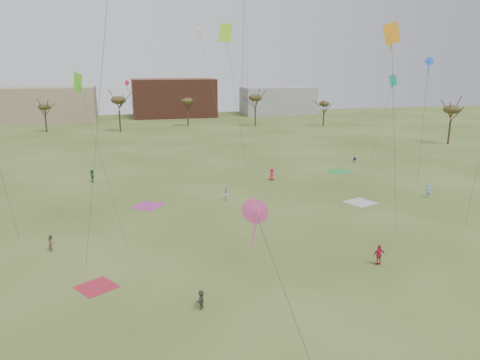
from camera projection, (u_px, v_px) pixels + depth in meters
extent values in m
plane|color=#3D531A|center=(278.00, 286.00, 35.42)|extent=(260.00, 260.00, 0.00)
imported|color=#C6224B|center=(379.00, 255.00, 38.88)|extent=(1.06, 0.44, 1.81)
imported|color=#96745F|center=(52.00, 242.00, 41.96)|extent=(0.66, 0.81, 1.56)
imported|color=brown|center=(201.00, 299.00, 31.96)|extent=(0.92, 1.35, 1.39)
imported|color=#81A4D8|center=(428.00, 191.00, 58.45)|extent=(0.74, 0.57, 1.82)
imported|color=silver|center=(226.00, 194.00, 57.22)|extent=(0.97, 0.90, 1.59)
imported|color=#236B38|center=(92.00, 176.00, 66.15)|extent=(0.78, 1.75, 1.83)
imported|color=#C1214A|center=(272.00, 174.00, 67.24)|extent=(1.05, 1.01, 1.82)
cube|color=#B22337|center=(97.00, 287.00, 35.18)|extent=(3.61, 3.61, 0.03)
cube|color=beige|center=(360.00, 203.00, 56.57)|extent=(4.04, 4.04, 0.03)
cube|color=#B6388B|center=(148.00, 206.00, 55.21)|extent=(4.38, 4.38, 0.03)
cube|color=green|center=(339.00, 171.00, 72.87)|extent=(3.88, 3.88, 0.03)
cube|color=#131734|center=(354.00, 160.00, 79.37)|extent=(0.71, 0.71, 0.04)
cube|color=#131734|center=(355.00, 159.00, 79.50)|extent=(0.43, 0.46, 0.44)
cube|color=#60D225|center=(78.00, 82.00, 40.92)|extent=(0.84, 0.84, 1.65)
cube|color=#60D225|center=(78.00, 89.00, 41.06)|extent=(0.08, 0.08, 1.48)
cylinder|color=#4C4C51|center=(102.00, 164.00, 40.71)|extent=(3.45, 5.09, 14.24)
cone|color=#E04694|center=(255.00, 212.00, 22.43)|extent=(1.37, 0.10, 1.37)
cube|color=#E04694|center=(255.00, 228.00, 22.64)|extent=(0.08, 0.08, 2.24)
cylinder|color=#4C4C51|center=(290.00, 306.00, 22.18)|extent=(2.67, 3.54, 8.79)
cube|color=orange|center=(392.00, 33.00, 37.62)|extent=(0.87, 0.87, 1.71)
cube|color=orange|center=(391.00, 41.00, 37.77)|extent=(0.08, 0.08, 1.53)
cylinder|color=#4C4C51|center=(394.00, 141.00, 40.61)|extent=(2.81, 0.91, 18.25)
cylinder|color=#4C4C51|center=(99.00, 104.00, 35.13)|extent=(3.87, 2.02, 25.67)
cone|color=blue|center=(429.00, 61.00, 57.01)|extent=(1.06, 0.08, 1.06)
cube|color=blue|center=(428.00, 67.00, 57.17)|extent=(0.08, 0.08, 1.73)
cylinder|color=#4C4C51|center=(423.00, 126.00, 59.01)|extent=(0.13, 0.05, 16.09)
cube|color=#9FE826|center=(225.00, 33.00, 64.10)|extent=(1.28, 1.28, 2.52)
cube|color=#9FE826|center=(225.00, 39.00, 64.32)|extent=(0.08, 0.08, 2.27)
cylinder|color=#4C4C51|center=(237.00, 104.00, 66.90)|extent=(3.27, 0.17, 20.05)
cone|color=red|center=(127.00, 83.00, 80.23)|extent=(0.93, 0.07, 0.93)
cube|color=red|center=(127.00, 86.00, 80.38)|extent=(0.08, 0.08, 1.53)
cylinder|color=#4C4C51|center=(135.00, 119.00, 80.64)|extent=(2.19, 3.03, 12.56)
cube|color=teal|center=(393.00, 80.00, 70.76)|extent=(0.87, 0.87, 1.70)
cube|color=teal|center=(393.00, 84.00, 70.91)|extent=(0.08, 0.08, 1.53)
cylinder|color=#4C4C51|center=(381.00, 123.00, 72.22)|extent=(2.83, 0.33, 13.29)
cube|color=silver|center=(199.00, 32.00, 84.49)|extent=(0.73, 0.73, 1.25)
cube|color=silver|center=(199.00, 36.00, 84.67)|extent=(0.08, 0.08, 1.88)
cylinder|color=#4C4C51|center=(213.00, 91.00, 84.91)|extent=(3.93, 5.84, 21.59)
cylinder|color=#3A2B1E|center=(46.00, 124.00, 114.20)|extent=(0.40, 0.40, 4.32)
ellipsoid|color=#473D1E|center=(44.00, 107.00, 113.17)|extent=(3.02, 3.02, 1.58)
cylinder|color=#3A2B1E|center=(120.00, 121.00, 114.58)|extent=(0.40, 0.40, 5.40)
ellipsoid|color=#473D1E|center=(119.00, 100.00, 113.28)|extent=(3.78, 3.78, 1.98)
cylinder|color=#3A2B1E|center=(188.00, 118.00, 124.57)|extent=(0.40, 0.40, 4.68)
ellipsoid|color=#473D1E|center=(187.00, 101.00, 123.45)|extent=(3.28, 3.28, 1.72)
cylinder|color=#3A2B1E|center=(255.00, 117.00, 125.00)|extent=(0.40, 0.40, 5.28)
ellipsoid|color=#473D1E|center=(255.00, 98.00, 123.74)|extent=(3.70, 3.70, 1.94)
cylinder|color=#3A2B1E|center=(324.00, 119.00, 124.70)|extent=(0.40, 0.40, 4.20)
ellipsoid|color=#473D1E|center=(324.00, 104.00, 123.70)|extent=(2.94, 2.94, 1.54)
cylinder|color=#3A2B1E|center=(449.00, 132.00, 96.92)|extent=(0.40, 0.40, 5.04)
ellipsoid|color=#473D1E|center=(452.00, 109.00, 95.71)|extent=(3.53, 3.53, 1.85)
cube|color=#937F60|center=(39.00, 105.00, 133.92)|extent=(32.00, 14.00, 10.00)
cube|color=brown|center=(174.00, 98.00, 147.85)|extent=(26.00, 16.00, 12.00)
cube|color=gray|center=(278.00, 101.00, 154.64)|extent=(24.00, 12.00, 9.00)
cylinder|color=#9EA3A8|center=(247.00, 57.00, 155.46)|extent=(0.16, 0.16, 38.00)
cylinder|color=#9EA3A8|center=(242.00, 57.00, 155.87)|extent=(0.16, 0.16, 38.00)
cylinder|color=#9EA3A8|center=(244.00, 57.00, 154.41)|extent=(0.16, 0.16, 38.00)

